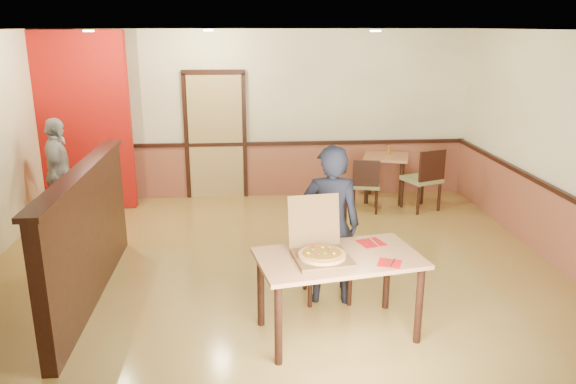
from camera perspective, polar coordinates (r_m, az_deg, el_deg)
name	(u,v)px	position (r m, az deg, el deg)	size (l,w,h in m)	color
floor	(276,282)	(6.57, -1.27, -9.11)	(7.00, 7.00, 0.00)	#AB8942
ceiling	(274,30)	(5.93, -1.45, 16.09)	(7.00, 7.00, 0.00)	black
wall_back	(263,115)	(9.53, -2.57, 7.81)	(7.00, 7.00, 0.00)	#FFF5C7
wainscot_back	(264,170)	(9.69, -2.49, 2.23)	(7.00, 0.04, 0.90)	brown
chair_rail_back	(263,144)	(9.57, -2.52, 4.93)	(7.00, 0.06, 0.06)	black
wainscot_right	(568,237)	(7.43, 26.57, -4.10)	(0.04, 7.00, 0.90)	brown
chair_rail_right	(572,199)	(7.28, 26.91, -0.63)	(0.06, 7.00, 0.06)	black
back_door	(216,137)	(9.56, -7.35, 5.59)	(0.90, 0.06, 2.10)	tan
booth_partition	(88,233)	(6.32, -19.67, -3.97)	(0.20, 3.10, 1.44)	black
red_accent_panel	(78,122)	(9.39, -20.55, 6.65)	(1.60, 0.20, 2.78)	#A9120C
spot_a	(88,31)	(7.96, -19.61, 15.16)	(0.14, 0.14, 0.02)	#FFD4B2
spot_b	(208,30)	(8.43, -8.09, 15.95)	(0.14, 0.14, 0.02)	#FFD4B2
spot_c	(376,31)	(7.62, 8.89, 15.86)	(0.14, 0.14, 0.02)	#FFD4B2
main_table	(338,267)	(5.28, 5.15, -7.60)	(1.63, 1.12, 0.80)	tan
diner_chair	(326,246)	(6.09, 3.90, -5.51)	(0.52, 0.52, 1.03)	olive
side_chair_left	(366,183)	(8.89, 7.90, 0.92)	(0.51, 0.51, 0.87)	olive
side_chair_right	(425,177)	(9.11, 13.72, 1.49)	(0.65, 0.65, 1.01)	olive
side_table	(385,166)	(9.54, 9.88, 2.64)	(0.90, 0.90, 0.77)	tan
diner	(330,225)	(5.85, 4.33, -3.40)	(0.63, 0.41, 1.71)	black
passerby	(59,174)	(8.70, -22.23, 1.74)	(0.94, 0.39, 1.61)	#96959E
pizza_box	(321,251)	(5.16, 3.33, -6.02)	(0.57, 0.65, 0.53)	brown
pizza	(322,255)	(5.12, 3.49, -6.41)	(0.44, 0.44, 0.03)	#E3A152
napkin_near	(390,263)	(5.14, 10.27, -7.14)	(0.26, 0.26, 0.01)	red
napkin_far	(371,243)	(5.58, 8.46, -5.12)	(0.29, 0.29, 0.01)	red
condiment	(388,150)	(9.57, 10.17, 4.21)	(0.06, 0.06, 0.15)	#985B1B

